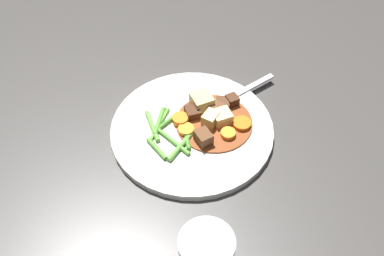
# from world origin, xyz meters

# --- Properties ---
(ground_plane) EXTENTS (3.00, 3.00, 0.00)m
(ground_plane) POSITION_xyz_m (0.00, 0.00, 0.00)
(ground_plane) COLOR #423F3D
(dinner_plate) EXTENTS (0.27, 0.27, 0.01)m
(dinner_plate) POSITION_xyz_m (0.00, 0.00, 0.01)
(dinner_plate) COLOR white
(dinner_plate) RESTS_ON ground_plane
(stew_sauce) EXTENTS (0.13, 0.13, 0.00)m
(stew_sauce) POSITION_xyz_m (0.04, 0.00, 0.01)
(stew_sauce) COLOR brown
(stew_sauce) RESTS_ON dinner_plate
(carrot_slice_0) EXTENTS (0.04, 0.04, 0.01)m
(carrot_slice_0) POSITION_xyz_m (-0.02, 0.02, 0.02)
(carrot_slice_0) COLOR orange
(carrot_slice_0) RESTS_ON dinner_plate
(carrot_slice_1) EXTENTS (0.03, 0.03, 0.01)m
(carrot_slice_1) POSITION_xyz_m (0.05, -0.03, 0.02)
(carrot_slice_1) COLOR orange
(carrot_slice_1) RESTS_ON dinner_plate
(carrot_slice_2) EXTENTS (0.03, 0.03, 0.01)m
(carrot_slice_2) POSITION_xyz_m (0.08, -0.02, 0.02)
(carrot_slice_2) COLOR orange
(carrot_slice_2) RESTS_ON dinner_plate
(carrot_slice_3) EXTENTS (0.03, 0.03, 0.01)m
(carrot_slice_3) POSITION_xyz_m (-0.01, -0.01, 0.02)
(carrot_slice_3) COLOR orange
(carrot_slice_3) RESTS_ON dinner_plate
(potato_chunk_0) EXTENTS (0.03, 0.03, 0.02)m
(potato_chunk_0) POSITION_xyz_m (0.05, 0.00, 0.02)
(potato_chunk_0) COLOR #EAD68C
(potato_chunk_0) RESTS_ON dinner_plate
(potato_chunk_1) EXTENTS (0.03, 0.03, 0.02)m
(potato_chunk_1) POSITION_xyz_m (0.03, 0.00, 0.02)
(potato_chunk_1) COLOR #EAD68C
(potato_chunk_1) RESTS_ON dinner_plate
(potato_chunk_2) EXTENTS (0.04, 0.04, 0.03)m
(potato_chunk_2) POSITION_xyz_m (0.03, 0.04, 0.03)
(potato_chunk_2) COLOR #E5CC7A
(potato_chunk_2) RESTS_ON dinner_plate
(meat_chunk_0) EXTENTS (0.03, 0.03, 0.02)m
(meat_chunk_0) POSITION_xyz_m (0.05, 0.02, 0.02)
(meat_chunk_0) COLOR brown
(meat_chunk_0) RESTS_ON dinner_plate
(meat_chunk_1) EXTENTS (0.02, 0.03, 0.02)m
(meat_chunk_1) POSITION_xyz_m (0.01, 0.03, 0.02)
(meat_chunk_1) COLOR #4C2B19
(meat_chunk_1) RESTS_ON dinner_plate
(meat_chunk_2) EXTENTS (0.03, 0.03, 0.02)m
(meat_chunk_2) POSITION_xyz_m (0.01, -0.04, 0.02)
(meat_chunk_2) COLOR brown
(meat_chunk_2) RESTS_ON dinner_plate
(meat_chunk_3) EXTENTS (0.02, 0.02, 0.02)m
(meat_chunk_3) POSITION_xyz_m (0.08, 0.03, 0.02)
(meat_chunk_3) COLOR #4C2B19
(meat_chunk_3) RESTS_ON dinner_plate
(meat_chunk_4) EXTENTS (0.02, 0.03, 0.02)m
(meat_chunk_4) POSITION_xyz_m (0.06, 0.03, 0.02)
(meat_chunk_4) COLOR #56331E
(meat_chunk_4) RESTS_ON dinner_plate
(green_bean_0) EXTENTS (0.04, 0.07, 0.01)m
(green_bean_0) POSITION_xyz_m (-0.04, -0.02, 0.02)
(green_bean_0) COLOR #599E38
(green_bean_0) RESTS_ON dinner_plate
(green_bean_1) EXTENTS (0.02, 0.07, 0.01)m
(green_bean_1) POSITION_xyz_m (-0.01, -0.01, 0.02)
(green_bean_1) COLOR #4C8E33
(green_bean_1) RESTS_ON dinner_plate
(green_bean_2) EXTENTS (0.03, 0.05, 0.01)m
(green_bean_2) POSITION_xyz_m (-0.07, -0.03, 0.02)
(green_bean_2) COLOR #599E38
(green_bean_2) RESTS_ON dinner_plate
(green_bean_3) EXTENTS (0.01, 0.07, 0.01)m
(green_bean_3) POSITION_xyz_m (-0.06, 0.02, 0.02)
(green_bean_3) COLOR #66AD42
(green_bean_3) RESTS_ON dinner_plate
(green_bean_4) EXTENTS (0.06, 0.05, 0.01)m
(green_bean_4) POSITION_xyz_m (-0.03, -0.03, 0.02)
(green_bean_4) COLOR #66AD42
(green_bean_4) RESTS_ON dinner_plate
(green_bean_5) EXTENTS (0.05, 0.03, 0.01)m
(green_bean_5) POSITION_xyz_m (-0.04, 0.02, 0.02)
(green_bean_5) COLOR #4C8E33
(green_bean_5) RESTS_ON dinner_plate
(green_bean_6) EXTENTS (0.05, 0.07, 0.01)m
(green_bean_6) POSITION_xyz_m (-0.05, 0.02, 0.02)
(green_bean_6) COLOR #66AD42
(green_bean_6) RESTS_ON dinner_plate
(green_bean_7) EXTENTS (0.04, 0.06, 0.01)m
(green_bean_7) POSITION_xyz_m (-0.05, 0.03, 0.02)
(green_bean_7) COLOR #599E38
(green_bean_7) RESTS_ON dinner_plate
(fork) EXTENTS (0.17, 0.08, 0.00)m
(fork) POSITION_xyz_m (0.09, 0.05, 0.01)
(fork) COLOR silver
(fork) RESTS_ON dinner_plate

